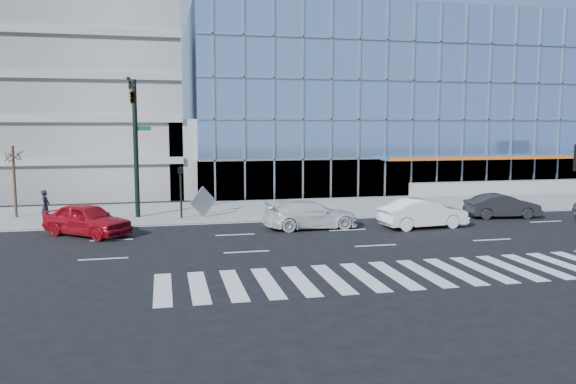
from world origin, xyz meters
name	(u,v)px	position (x,y,z in m)	size (l,w,h in m)	color
ground	(348,230)	(0.00, 0.00, 0.00)	(160.00, 160.00, 0.00)	black
sidewalk	(309,207)	(0.00, 8.00, 0.07)	(120.00, 8.00, 0.15)	gray
theatre_building	(397,106)	(14.00, 26.00, 7.50)	(42.00, 26.00, 15.00)	#718CBC
parking_garage	(38,75)	(-20.00, 26.00, 10.00)	(24.00, 24.00, 20.00)	gray
ramp_block	(207,157)	(-6.00, 18.00, 3.00)	(6.00, 8.00, 6.00)	gray
tower_backdrop	(25,8)	(-30.00, 70.00, 24.00)	(14.00, 14.00, 48.00)	gray
traffic_signal	(134,114)	(-11.00, 4.57, 6.16)	(1.14, 5.74, 8.00)	black
ped_signal_post	(181,184)	(-8.50, 4.94, 2.14)	(0.30, 0.33, 3.00)	black
street_tree_near	(13,155)	(-18.00, 7.50, 3.78)	(1.10, 1.10, 4.23)	#332319
white_suv	(311,215)	(-1.78, 0.91, 0.74)	(2.08, 5.11, 1.48)	silver
white_sedan	(423,213)	(4.22, -0.23, 0.79)	(1.67, 4.78, 1.58)	white
dark_sedan	(502,206)	(10.36, 1.80, 0.72)	(1.51, 4.34, 1.43)	black
red_sedan	(87,220)	(-13.27, 1.41, 0.82)	(1.93, 4.79, 1.63)	#A40C18
pedestrian	(46,206)	(-15.92, 5.21, 1.05)	(0.66, 0.43, 1.80)	black
tilted_panel	(203,202)	(-7.24, 5.00, 1.07)	(1.30, 0.06, 1.30)	gray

